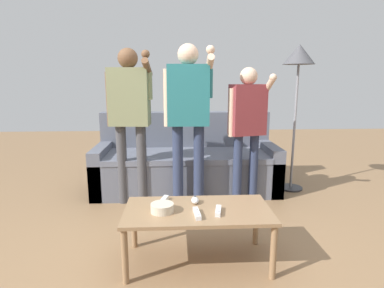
{
  "coord_description": "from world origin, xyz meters",
  "views": [
    {
      "loc": [
        -0.06,
        -2.14,
        1.31
      ],
      "look_at": [
        0.08,
        0.48,
        0.77
      ],
      "focal_mm": 29.51,
      "sensor_mm": 36.0,
      "label": 1
    }
  ],
  "objects_px": {
    "floor_lamp": "(299,65)",
    "game_remote_wand_far": "(197,213)",
    "coffee_table": "(198,216)",
    "player_right": "(247,120)",
    "couch": "(186,163)",
    "player_left": "(130,109)",
    "game_remote_wand_near": "(218,211)",
    "game_remote_nunchuk": "(195,200)",
    "player_center": "(188,107)",
    "game_remote_wand_spare": "(163,200)",
    "snack_bowl": "(162,208)"
  },
  "relations": [
    {
      "from": "game_remote_wand_spare",
      "to": "snack_bowl",
      "type": "bearing_deg",
      "value": -90.7
    },
    {
      "from": "game_remote_wand_near",
      "to": "couch",
      "type": "bearing_deg",
      "value": 95.49
    },
    {
      "from": "coffee_table",
      "to": "player_right",
      "type": "relative_size",
      "value": 0.73
    },
    {
      "from": "game_remote_nunchuk",
      "to": "player_center",
      "type": "bearing_deg",
      "value": 90.74
    },
    {
      "from": "game_remote_nunchuk",
      "to": "game_remote_wand_near",
      "type": "height_order",
      "value": "game_remote_nunchuk"
    },
    {
      "from": "game_remote_wand_far",
      "to": "game_remote_wand_spare",
      "type": "bearing_deg",
      "value": 133.84
    },
    {
      "from": "player_left",
      "to": "player_center",
      "type": "distance_m",
      "value": 0.61
    },
    {
      "from": "floor_lamp",
      "to": "game_remote_wand_far",
      "type": "height_order",
      "value": "floor_lamp"
    },
    {
      "from": "player_center",
      "to": "game_remote_wand_near",
      "type": "bearing_deg",
      "value": -81.7
    },
    {
      "from": "game_remote_nunchuk",
      "to": "game_remote_wand_spare",
      "type": "relative_size",
      "value": 0.57
    },
    {
      "from": "player_left",
      "to": "game_remote_wand_near",
      "type": "distance_m",
      "value": 1.56
    },
    {
      "from": "player_right",
      "to": "game_remote_wand_spare",
      "type": "relative_size",
      "value": 9.25
    },
    {
      "from": "game_remote_nunchuk",
      "to": "game_remote_wand_spare",
      "type": "xyz_separation_m",
      "value": [
        -0.23,
        0.03,
        -0.01
      ]
    },
    {
      "from": "coffee_table",
      "to": "floor_lamp",
      "type": "height_order",
      "value": "floor_lamp"
    },
    {
      "from": "couch",
      "to": "player_right",
      "type": "relative_size",
      "value": 1.49
    },
    {
      "from": "coffee_table",
      "to": "player_right",
      "type": "xyz_separation_m",
      "value": [
        0.58,
        1.09,
        0.54
      ]
    },
    {
      "from": "game_remote_nunchuk",
      "to": "player_center",
      "type": "xyz_separation_m",
      "value": [
        -0.01,
        0.92,
        0.6
      ]
    },
    {
      "from": "floor_lamp",
      "to": "game_remote_wand_spare",
      "type": "distance_m",
      "value": 2.28
    },
    {
      "from": "player_left",
      "to": "player_center",
      "type": "relative_size",
      "value": 0.98
    },
    {
      "from": "game_remote_wand_near",
      "to": "player_center",
      "type": "bearing_deg",
      "value": 98.3
    },
    {
      "from": "snack_bowl",
      "to": "floor_lamp",
      "type": "xyz_separation_m",
      "value": [
        1.49,
        1.54,
        1.04
      ]
    },
    {
      "from": "game_remote_nunchuk",
      "to": "floor_lamp",
      "type": "bearing_deg",
      "value": 48.05
    },
    {
      "from": "coffee_table",
      "to": "snack_bowl",
      "type": "height_order",
      "value": "snack_bowl"
    },
    {
      "from": "game_remote_wand_near",
      "to": "game_remote_wand_far",
      "type": "xyz_separation_m",
      "value": [
        -0.15,
        -0.03,
        -0.0
      ]
    },
    {
      "from": "floor_lamp",
      "to": "player_right",
      "type": "distance_m",
      "value": 0.97
    },
    {
      "from": "player_left",
      "to": "player_right",
      "type": "bearing_deg",
      "value": -3.4
    },
    {
      "from": "coffee_table",
      "to": "game_remote_wand_far",
      "type": "relative_size",
      "value": 6.22
    },
    {
      "from": "coffee_table",
      "to": "player_center",
      "type": "bearing_deg",
      "value": 91.35
    },
    {
      "from": "floor_lamp",
      "to": "player_left",
      "type": "xyz_separation_m",
      "value": [
        -1.86,
        -0.34,
        -0.46
      ]
    },
    {
      "from": "game_remote_nunchuk",
      "to": "coffee_table",
      "type": "bearing_deg",
      "value": -83.42
    },
    {
      "from": "game_remote_wand_spare",
      "to": "floor_lamp",
      "type": "bearing_deg",
      "value": 42.54
    },
    {
      "from": "player_right",
      "to": "game_remote_wand_spare",
      "type": "xyz_separation_m",
      "value": [
        -0.83,
        -0.95,
        -0.48
      ]
    },
    {
      "from": "game_remote_wand_far",
      "to": "game_remote_nunchuk",
      "type": "bearing_deg",
      "value": 89.9
    },
    {
      "from": "coffee_table",
      "to": "game_remote_wand_far",
      "type": "distance_m",
      "value": 0.12
    },
    {
      "from": "game_remote_wand_near",
      "to": "game_remote_wand_spare",
      "type": "bearing_deg",
      "value": 151.38
    },
    {
      "from": "couch",
      "to": "player_left",
      "type": "xyz_separation_m",
      "value": [
        -0.59,
        -0.46,
        0.71
      ]
    },
    {
      "from": "player_left",
      "to": "game_remote_wand_near",
      "type": "relative_size",
      "value": 10.6
    },
    {
      "from": "snack_bowl",
      "to": "game_remote_nunchuk",
      "type": "xyz_separation_m",
      "value": [
        0.24,
        0.14,
        -0.01
      ]
    },
    {
      "from": "floor_lamp",
      "to": "player_center",
      "type": "distance_m",
      "value": 1.42
    },
    {
      "from": "snack_bowl",
      "to": "game_remote_wand_near",
      "type": "xyz_separation_m",
      "value": [
        0.39,
        -0.04,
        -0.01
      ]
    },
    {
      "from": "player_left",
      "to": "game_remote_wand_near",
      "type": "xyz_separation_m",
      "value": [
        0.75,
        -1.23,
        -0.59
      ]
    },
    {
      "from": "game_remote_nunchuk",
      "to": "floor_lamp",
      "type": "distance_m",
      "value": 2.15
    },
    {
      "from": "game_remote_nunchuk",
      "to": "player_center",
      "type": "distance_m",
      "value": 1.11
    },
    {
      "from": "snack_bowl",
      "to": "game_remote_wand_near",
      "type": "relative_size",
      "value": 1.06
    },
    {
      "from": "couch",
      "to": "game_remote_wand_spare",
      "type": "relative_size",
      "value": 13.76
    },
    {
      "from": "game_remote_wand_spare",
      "to": "game_remote_wand_far",
      "type": "bearing_deg",
      "value": -46.16
    },
    {
      "from": "snack_bowl",
      "to": "game_remote_nunchuk",
      "type": "distance_m",
      "value": 0.28
    },
    {
      "from": "couch",
      "to": "coffee_table",
      "type": "height_order",
      "value": "couch"
    },
    {
      "from": "couch",
      "to": "game_remote_wand_spare",
      "type": "xyz_separation_m",
      "value": [
        -0.22,
        -1.48,
        0.12
      ]
    },
    {
      "from": "player_left",
      "to": "player_right",
      "type": "distance_m",
      "value": 1.21
    }
  ]
}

